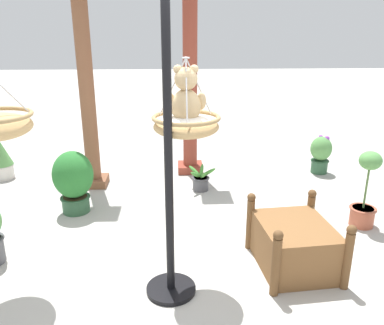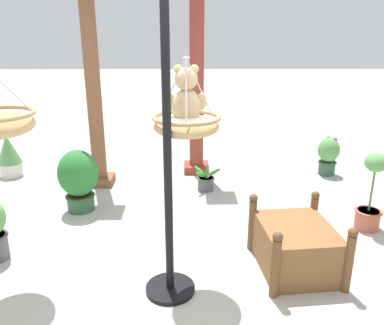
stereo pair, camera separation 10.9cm
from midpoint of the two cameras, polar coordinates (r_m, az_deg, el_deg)
ground_plane at (r=3.83m, az=-0.35°, el=-16.51°), size 40.00×40.00×0.00m
display_pole_central at (r=3.25m, az=-4.28°, el=-6.24°), size 0.44×0.44×2.63m
hanging_basket_with_teddy at (r=3.28m, az=-1.81°, el=5.54°), size 0.58×0.58×0.65m
teddy_bear at (r=3.26m, az=-1.85°, el=9.22°), size 0.34×0.30×0.49m
greenhouse_pillar_left at (r=6.09m, az=-0.81°, el=11.98°), size 0.42×0.42×3.07m
greenhouse_pillar_right at (r=5.71m, az=-15.56°, el=9.45°), size 0.40×0.40×2.79m
wooden_planter_box at (r=3.97m, az=13.88°, el=-11.38°), size 0.82×0.93×0.63m
potted_plant_fern_front at (r=6.73m, az=-26.58°, el=0.66°), size 0.37×0.37×0.67m
potted_plant_flowering_red at (r=4.95m, az=23.33°, el=-4.34°), size 0.31×0.31×0.92m
potted_plant_tall_leafy at (r=6.58m, az=17.78°, el=1.29°), size 0.33×0.33×0.62m
potted_plant_small_succulent at (r=5.11m, az=-17.47°, el=-2.36°), size 0.50×0.50×0.80m
potted_plant_trailing_ivy at (r=5.65m, az=0.71°, el=-2.64°), size 0.41×0.43×0.35m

